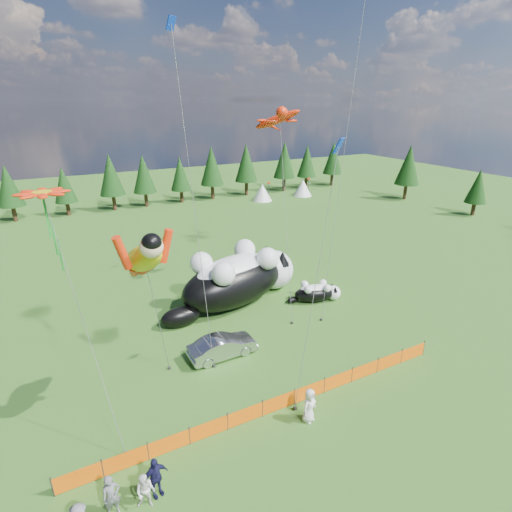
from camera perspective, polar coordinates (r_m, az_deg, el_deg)
The scene contains 16 objects.
ground at distance 25.21m, azimuth -0.36°, elevation -17.07°, with size 160.00×160.00×0.00m, color #143409.
safety_fence at distance 22.88m, azimuth 3.27°, elevation -20.21°, with size 22.06×0.06×1.10m.
tree_line at distance 64.31m, azimuth -19.16°, elevation 9.78°, with size 90.00×4.00×8.00m, color black, non-canonical shape.
festival_tents at distance 62.60m, azimuth -8.10°, elevation 8.01°, with size 50.00×3.20×2.80m, color white, non-canonical shape.
cat_large at distance 32.60m, azimuth -2.37°, elevation -3.01°, with size 12.70×6.91×4.67m.
cat_small at distance 33.65m, azimuth 8.74°, elevation -5.13°, with size 4.51×2.56×1.67m.
car at distance 26.67m, azimuth -4.77°, elevation -12.75°, with size 1.57×4.50×1.48m, color #B4B4B9.
spectator_a at distance 19.42m, azimuth -19.95°, elevation -29.54°, with size 0.71×0.47×1.95m, color slate.
spectator_b at distance 19.38m, azimuth -15.52°, elevation -29.64°, with size 0.81×0.48×1.67m, color silver.
spectator_c at distance 19.51m, azimuth -14.19°, elevation -28.33°, with size 1.16×0.59×1.98m, color #17163C.
spectator_e at distance 22.17m, azimuth 7.60°, elevation -20.41°, with size 0.95×0.62×1.94m, color silver.
superhero_kite at distance 19.12m, azimuth -15.79°, elevation -0.31°, with size 4.42×5.65×11.00m.
gecko_kite at distance 34.98m, azimuth 3.04°, elevation 18.90°, with size 6.28×11.72×16.61m.
flower_kite at distance 21.15m, azimuth -28.14°, elevation 7.50°, with size 2.97×6.91×12.79m.
diamond_kite_a at distance 23.04m, azimuth -11.54°, elevation 26.59°, with size 1.09×2.76×19.93m.
diamond_kite_c at distance 20.86m, azimuth 11.51°, elevation 13.87°, with size 3.90×2.44×14.51m.
Camera 1 is at (-8.92, -17.61, 15.68)m, focal length 28.00 mm.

